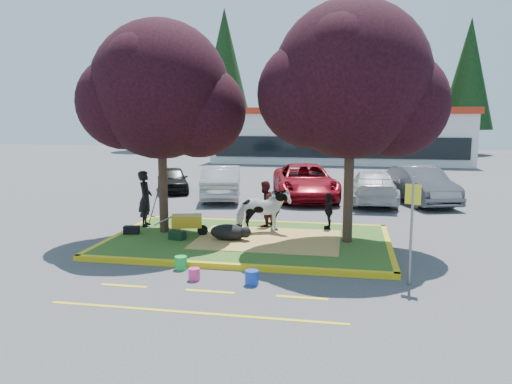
% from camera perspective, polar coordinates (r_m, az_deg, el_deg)
% --- Properties ---
extents(ground, '(90.00, 90.00, 0.00)m').
position_cam_1_polar(ground, '(15.00, -0.87, -5.89)').
color(ground, '#424244').
rests_on(ground, ground).
extents(median_island, '(8.00, 5.00, 0.15)m').
position_cam_1_polar(median_island, '(14.98, -0.87, -5.62)').
color(median_island, '#2E5319').
rests_on(median_island, ground).
extents(curb_near, '(8.30, 0.16, 0.15)m').
position_cam_1_polar(curb_near, '(12.56, -3.24, -8.48)').
color(curb_near, yellow).
rests_on(curb_near, ground).
extents(curb_far, '(8.30, 0.16, 0.15)m').
position_cam_1_polar(curb_far, '(17.45, 0.82, -3.55)').
color(curb_far, yellow).
rests_on(curb_far, ground).
extents(curb_left, '(0.16, 5.30, 0.15)m').
position_cam_1_polar(curb_left, '(16.27, -15.15, -4.77)').
color(curb_left, yellow).
rests_on(curb_left, ground).
extents(curb_right, '(0.16, 5.30, 0.15)m').
position_cam_1_polar(curb_right, '(14.74, 14.96, -6.16)').
color(curb_right, yellow).
rests_on(curb_right, ground).
extents(straw_bedding, '(4.20, 3.00, 0.01)m').
position_cam_1_polar(straw_bedding, '(14.85, 1.41, -5.42)').
color(straw_bedding, tan).
rests_on(straw_bedding, median_island).
extents(tree_purple_left, '(5.06, 4.20, 6.51)m').
position_cam_1_polar(tree_purple_left, '(15.67, -10.81, 10.68)').
color(tree_purple_left, black).
rests_on(tree_purple_left, median_island).
extents(tree_purple_right, '(5.30, 4.40, 6.82)m').
position_cam_1_polar(tree_purple_right, '(14.42, 10.93, 11.65)').
color(tree_purple_right, black).
rests_on(tree_purple_right, median_island).
extents(fire_lane_stripe_a, '(1.10, 0.12, 0.01)m').
position_cam_1_polar(fire_lane_stripe_a, '(11.78, -14.84, -10.32)').
color(fire_lane_stripe_a, yellow).
rests_on(fire_lane_stripe_a, ground).
extents(fire_lane_stripe_b, '(1.10, 0.12, 0.01)m').
position_cam_1_polar(fire_lane_stripe_b, '(11.09, -5.28, -11.25)').
color(fire_lane_stripe_b, yellow).
rests_on(fire_lane_stripe_b, ground).
extents(fire_lane_stripe_c, '(1.10, 0.12, 0.01)m').
position_cam_1_polar(fire_lane_stripe_c, '(10.75, 5.26, -11.93)').
color(fire_lane_stripe_c, yellow).
rests_on(fire_lane_stripe_c, ground).
extents(fire_lane_long, '(6.00, 0.10, 0.01)m').
position_cam_1_polar(fire_lane_long, '(10.02, -7.21, -13.52)').
color(fire_lane_long, yellow).
rests_on(fire_lane_long, ground).
extents(retail_building, '(20.40, 8.40, 4.40)m').
position_cam_1_polar(retail_building, '(42.24, 9.47, 6.54)').
color(retail_building, silver).
rests_on(retail_building, ground).
extents(treeline, '(46.58, 7.80, 14.63)m').
position_cam_1_polar(treeline, '(52.00, 9.00, 12.99)').
color(treeline, black).
rests_on(treeline, ground).
extents(cow, '(1.81, 1.32, 1.39)m').
position_cam_1_polar(cow, '(15.49, 0.81, -2.21)').
color(cow, white).
rests_on(cow, median_island).
extents(calf, '(1.24, 0.99, 0.47)m').
position_cam_1_polar(calf, '(14.75, -3.18, -4.61)').
color(calf, black).
rests_on(calf, median_island).
extents(handler, '(0.59, 0.76, 1.84)m').
position_cam_1_polar(handler, '(16.88, -12.54, -0.73)').
color(handler, black).
rests_on(handler, median_island).
extents(visitor_a, '(0.83, 0.91, 1.51)m').
position_cam_1_polar(visitor_a, '(16.47, 0.99, -1.35)').
color(visitor_a, '#3F1213').
rests_on(visitor_a, median_island).
extents(visitor_b, '(0.32, 0.71, 1.19)m').
position_cam_1_polar(visitor_b, '(16.29, 8.30, -2.12)').
color(visitor_b, black).
rests_on(visitor_b, median_island).
extents(wheelbarrow, '(1.63, 0.78, 0.62)m').
position_cam_1_polar(wheelbarrow, '(15.47, -7.88, -3.33)').
color(wheelbarrow, black).
rests_on(wheelbarrow, median_island).
extents(gear_bag_dark, '(0.52, 0.36, 0.24)m').
position_cam_1_polar(gear_bag_dark, '(16.01, -14.04, -4.22)').
color(gear_bag_dark, black).
rests_on(gear_bag_dark, median_island).
extents(gear_bag_green, '(0.50, 0.37, 0.24)m').
position_cam_1_polar(gear_bag_green, '(15.00, -8.98, -4.93)').
color(gear_bag_green, black).
rests_on(gear_bag_green, median_island).
extents(sign_post, '(0.33, 0.16, 2.47)m').
position_cam_1_polar(sign_post, '(11.58, 17.38, -2.97)').
color(sign_post, slate).
rests_on(sign_post, ground).
extents(bucket_green, '(0.36, 0.36, 0.33)m').
position_cam_1_polar(bucket_green, '(12.64, -8.58, -8.02)').
color(bucket_green, green).
rests_on(bucket_green, ground).
extents(bucket_pink, '(0.33, 0.33, 0.29)m').
position_cam_1_polar(bucket_pink, '(11.81, -7.08, -9.32)').
color(bucket_pink, '#EF3581').
rests_on(bucket_pink, ground).
extents(bucket_blue, '(0.34, 0.34, 0.33)m').
position_cam_1_polar(bucket_blue, '(11.41, -0.48, -9.77)').
color(bucket_blue, '#173BB9').
rests_on(bucket_blue, ground).
extents(car_black, '(2.74, 3.93, 1.24)m').
position_cam_1_polar(car_black, '(25.28, -9.53, 1.42)').
color(car_black, black).
rests_on(car_black, ground).
extents(car_silver, '(2.55, 4.92, 1.54)m').
position_cam_1_polar(car_silver, '(22.85, -3.94, 1.13)').
color(car_silver, '#A4A6AC').
rests_on(car_silver, ground).
extents(car_red, '(3.75, 6.12, 1.58)m').
position_cam_1_polar(car_red, '(22.95, 5.60, 1.20)').
color(car_red, maroon).
rests_on(car_red, ground).
extents(car_white, '(2.10, 4.94, 1.42)m').
position_cam_1_polar(car_white, '(22.35, 13.19, 0.60)').
color(car_white, silver).
rests_on(car_white, ground).
extents(car_grey, '(3.00, 5.06, 1.57)m').
position_cam_1_polar(car_grey, '(22.89, 18.27, 0.76)').
color(car_grey, '#4E4F55').
rests_on(car_grey, ground).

